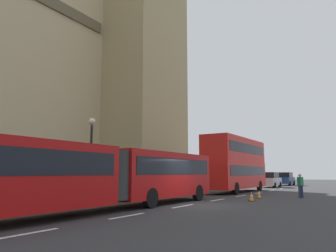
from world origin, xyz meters
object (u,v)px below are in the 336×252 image
sedan_trailing (286,179)px  traffic_cone_west (251,196)px  articulated_bus (105,173)px  pedestrian_near_cones (300,185)px  street_lamp (91,152)px  sedan_lead (270,180)px  double_decker_bus (236,163)px  traffic_cone_middle (259,194)px

sedan_trailing → traffic_cone_west: bearing=-172.1°
articulated_bus → pedestrian_near_cones: bearing=-24.7°
traffic_cone_west → street_lamp: 10.55m
sedan_lead → traffic_cone_west: size_ratio=7.59×
traffic_cone_west → street_lamp: bearing=122.3°
articulated_bus → double_decker_bus: bearing=0.0°
sedan_lead → traffic_cone_middle: (-18.37, -3.89, -0.63)m
sedan_trailing → traffic_cone_middle: sedan_trailing is taller
sedan_lead → pedestrian_near_cones: size_ratio=2.60×
sedan_trailing → street_lamp: bearing=172.3°
double_decker_bus → traffic_cone_west: double_decker_bus is taller
double_decker_bus → street_lamp: 14.81m
articulated_bus → pedestrian_near_cones: articulated_bus is taller
sedan_lead → traffic_cone_middle: bearing=-168.0°
street_lamp → double_decker_bus: bearing=-17.7°
sedan_lead → traffic_cone_west: 21.36m
double_decker_bus → sedan_trailing: size_ratio=2.40×
double_decker_bus → traffic_cone_west: 9.89m
double_decker_bus → sedan_trailing: 20.13m
traffic_cone_west → pedestrian_near_cones: (4.59, -2.14, 0.63)m
articulated_bus → traffic_cone_middle: (11.51, -3.82, -1.46)m
articulated_bus → sedan_lead: 29.90m
traffic_cone_middle → traffic_cone_west: bearing=-174.0°
pedestrian_near_cones → traffic_cone_west: bearing=155.0°
traffic_cone_middle → pedestrian_near_cones: pedestrian_near_cones is taller
articulated_bus → sedan_lead: (29.88, 0.07, -0.83)m
traffic_cone_west → traffic_cone_middle: 2.58m
articulated_bus → traffic_cone_west: bearing=-24.6°
double_decker_bus → traffic_cone_west: bearing=-154.7°
sedan_trailing → street_lamp: size_ratio=0.83×
articulated_bus → double_decker_bus: (17.61, 0.00, 0.96)m
sedan_lead → articulated_bus: bearing=-179.9°
traffic_cone_middle → double_decker_bus: bearing=32.1°
double_decker_bus → traffic_cone_middle: bearing=-147.9°
articulated_bus → pedestrian_near_cones: 14.93m
sedan_lead → pedestrian_near_cones: 17.52m
sedan_lead → street_lamp: size_ratio=0.83×
articulated_bus → traffic_cone_middle: 12.22m
sedan_lead → street_lamp: bearing=170.5°
pedestrian_near_cones → articulated_bus: bearing=155.3°
sedan_trailing → street_lamp: 34.54m
articulated_bus → sedan_lead: bearing=0.1°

